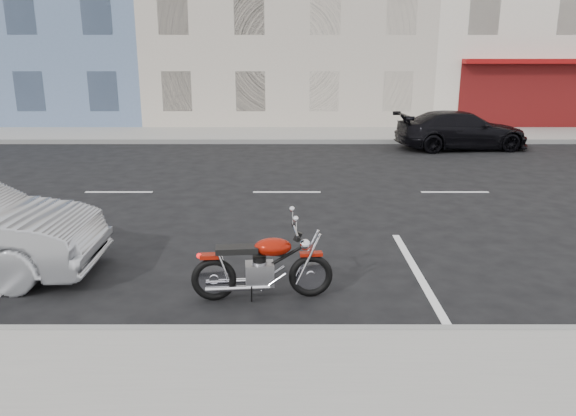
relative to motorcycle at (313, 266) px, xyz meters
name	(u,v)px	position (x,y,z in m)	size (l,w,h in m)	color
ground	(371,192)	(1.64, 5.80, -0.44)	(120.00, 120.00, 0.00)	black
sidewalk_far	(210,135)	(-3.36, 14.50, -0.37)	(80.00, 3.40, 0.15)	gray
curb_near	(31,333)	(-3.36, -1.20, -0.36)	(80.00, 0.12, 0.16)	gray
curb_far	(203,142)	(-3.36, 12.80, -0.36)	(80.00, 0.12, 0.16)	gray
motorcycle	(313,266)	(0.00, 0.00, 0.00)	(1.93, 0.64, 0.97)	black
car_far	(461,130)	(5.51, 11.74, 0.20)	(1.79, 4.40, 1.28)	black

